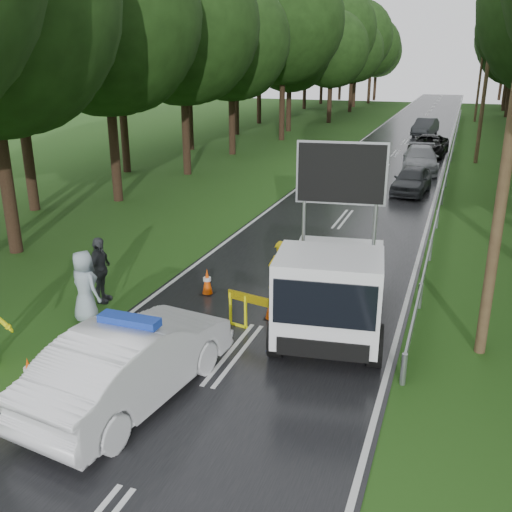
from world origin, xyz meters
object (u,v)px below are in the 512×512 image
at_px(officer, 280,274).
at_px(work_truck, 332,285).
at_px(police_sedan, 133,362).
at_px(queue_car_fourth, 425,127).
at_px(civilian, 284,318).
at_px(queue_car_first, 412,180).
at_px(barrier, 269,308).
at_px(queue_car_third, 429,145).
at_px(queue_car_second, 420,159).

bearing_deg(officer, work_truck, 106.97).
relative_size(police_sedan, queue_car_fourth, 1.16).
bearing_deg(civilian, queue_car_first, 52.14).
bearing_deg(queue_car_fourth, barrier, -83.13).
relative_size(barrier, queue_car_third, 0.46).
xyz_separation_m(queue_car_first, queue_car_third, (-0.01, 12.07, 0.02)).
distance_m(civilian, queue_car_fourth, 40.30).
xyz_separation_m(work_truck, officer, (-1.58, 0.85, -0.25)).
distance_m(work_truck, civilian, 1.68).
height_order(queue_car_second, queue_car_third, queue_car_second).
bearing_deg(queue_car_first, work_truck, -86.38).
bearing_deg(barrier, officer, 110.68).
bearing_deg(police_sedan, work_truck, -117.16).
bearing_deg(civilian, officer, 75.56).
distance_m(officer, queue_car_first, 15.21).
height_order(civilian, queue_car_second, civilian).
bearing_deg(queue_car_second, barrier, -99.76).
height_order(police_sedan, queue_car_second, police_sedan).
height_order(work_truck, civilian, work_truck).
height_order(work_truck, queue_car_second, work_truck).
distance_m(officer, queue_car_third, 27.22).
bearing_deg(queue_car_first, queue_car_second, 95.89).
xyz_separation_m(queue_car_first, queue_car_fourth, (-1.02, 22.91, 0.06)).
distance_m(barrier, queue_car_fourth, 39.67).
distance_m(civilian, queue_car_first, 17.42).
xyz_separation_m(work_truck, queue_car_fourth, (-0.61, 38.84, -0.46)).
xyz_separation_m(police_sedan, queue_car_first, (3.34, 20.17, -0.15)).
relative_size(work_truck, queue_car_fourth, 1.31).
bearing_deg(queue_car_third, queue_car_first, -86.07).
bearing_deg(work_truck, officer, 143.86).
relative_size(queue_car_first, queue_car_second, 0.79).
xyz_separation_m(queue_car_third, queue_car_fourth, (-1.00, 10.84, 0.03)).
height_order(queue_car_first, queue_car_fourth, queue_car_fourth).
relative_size(work_truck, officer, 3.08).
bearing_deg(barrier, civilian, -37.23).
bearing_deg(barrier, police_sedan, -103.62).
bearing_deg(queue_car_third, barrier, -89.54).
distance_m(work_truck, queue_car_third, 28.00).
bearing_deg(police_sedan, officer, -97.36).
bearing_deg(queue_car_third, civilian, -88.39).
bearing_deg(officer, queue_car_second, -139.95).
height_order(queue_car_first, queue_car_third, queue_car_third).
relative_size(queue_car_first, queue_car_third, 0.79).
bearing_deg(officer, queue_car_first, -142.33).
xyz_separation_m(queue_car_second, queue_car_fourth, (-0.93, 16.84, 0.00)).
bearing_deg(queue_car_first, civilian, -88.77).
xyz_separation_m(barrier, queue_car_first, (1.73, 16.75, -0.06)).
bearing_deg(queue_car_fourth, queue_car_third, -76.82).
bearing_deg(officer, queue_car_third, -138.96).
height_order(work_truck, officer, work_truck).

